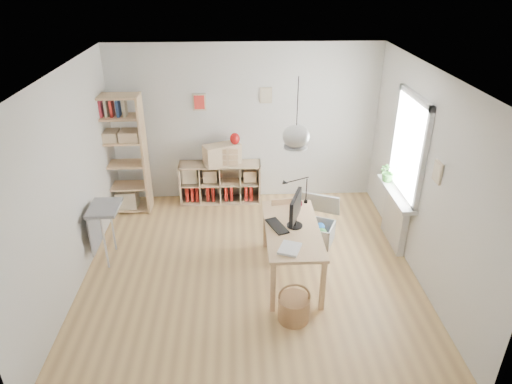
{
  "coord_description": "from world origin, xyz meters",
  "views": [
    {
      "loc": [
        -0.14,
        -5.16,
        3.84
      ],
      "look_at": [
        0.1,
        0.3,
        1.05
      ],
      "focal_mm": 32.0,
      "sensor_mm": 36.0,
      "label": 1
    }
  ],
  "objects_px": {
    "storage_chest": "(314,227)",
    "drawer_chest": "(222,154)",
    "desk": "(292,234)",
    "cube_shelf": "(219,185)",
    "tall_bookshelf": "(120,151)",
    "chair": "(287,225)",
    "monitor": "(295,209)"
  },
  "relations": [
    {
      "from": "chair",
      "to": "cube_shelf",
      "type": "bearing_deg",
      "value": 111.19
    },
    {
      "from": "storage_chest",
      "to": "drawer_chest",
      "type": "height_order",
      "value": "drawer_chest"
    },
    {
      "from": "desk",
      "to": "cube_shelf",
      "type": "bearing_deg",
      "value": 114.61
    },
    {
      "from": "cube_shelf",
      "to": "drawer_chest",
      "type": "xyz_separation_m",
      "value": [
        0.07,
        -0.04,
        0.6
      ]
    },
    {
      "from": "desk",
      "to": "cube_shelf",
      "type": "xyz_separation_m",
      "value": [
        -1.02,
        2.23,
        -0.36
      ]
    },
    {
      "from": "tall_bookshelf",
      "to": "monitor",
      "type": "height_order",
      "value": "tall_bookshelf"
    },
    {
      "from": "desk",
      "to": "tall_bookshelf",
      "type": "xyz_separation_m",
      "value": [
        -2.59,
        1.95,
        0.43
      ]
    },
    {
      "from": "tall_bookshelf",
      "to": "storage_chest",
      "type": "distance_m",
      "value": 3.34
    },
    {
      "from": "desk",
      "to": "monitor",
      "type": "height_order",
      "value": "monitor"
    },
    {
      "from": "monitor",
      "to": "drawer_chest",
      "type": "height_order",
      "value": "monitor"
    },
    {
      "from": "chair",
      "to": "drawer_chest",
      "type": "relative_size",
      "value": 1.37
    },
    {
      "from": "storage_chest",
      "to": "drawer_chest",
      "type": "bearing_deg",
      "value": 161.05
    },
    {
      "from": "tall_bookshelf",
      "to": "drawer_chest",
      "type": "bearing_deg",
      "value": 8.35
    },
    {
      "from": "storage_chest",
      "to": "drawer_chest",
      "type": "xyz_separation_m",
      "value": [
        -1.4,
        1.31,
        0.68
      ]
    },
    {
      "from": "chair",
      "to": "storage_chest",
      "type": "distance_m",
      "value": 0.64
    },
    {
      "from": "desk",
      "to": "chair",
      "type": "height_order",
      "value": "chair"
    },
    {
      "from": "chair",
      "to": "tall_bookshelf",
      "type": "bearing_deg",
      "value": 141.38
    },
    {
      "from": "cube_shelf",
      "to": "tall_bookshelf",
      "type": "distance_m",
      "value": 1.77
    },
    {
      "from": "tall_bookshelf",
      "to": "monitor",
      "type": "distance_m",
      "value": 3.24
    },
    {
      "from": "desk",
      "to": "cube_shelf",
      "type": "relative_size",
      "value": 1.07
    },
    {
      "from": "cube_shelf",
      "to": "chair",
      "type": "bearing_deg",
      "value": -59.24
    },
    {
      "from": "monitor",
      "to": "desk",
      "type": "bearing_deg",
      "value": -112.36
    },
    {
      "from": "tall_bookshelf",
      "to": "cube_shelf",
      "type": "bearing_deg",
      "value": 10.19
    },
    {
      "from": "cube_shelf",
      "to": "tall_bookshelf",
      "type": "xyz_separation_m",
      "value": [
        -1.56,
        -0.28,
        0.79
      ]
    },
    {
      "from": "chair",
      "to": "storage_chest",
      "type": "xyz_separation_m",
      "value": [
        0.45,
        0.37,
        -0.26
      ]
    },
    {
      "from": "cube_shelf",
      "to": "monitor",
      "type": "height_order",
      "value": "monitor"
    },
    {
      "from": "tall_bookshelf",
      "to": "monitor",
      "type": "relative_size",
      "value": 3.98
    },
    {
      "from": "storage_chest",
      "to": "monitor",
      "type": "bearing_deg",
      "value": -92.38
    },
    {
      "from": "chair",
      "to": "drawer_chest",
      "type": "bearing_deg",
      "value": 109.98
    },
    {
      "from": "chair",
      "to": "monitor",
      "type": "xyz_separation_m",
      "value": [
        0.04,
        -0.47,
        0.52
      ]
    },
    {
      "from": "storage_chest",
      "to": "chair",
      "type": "bearing_deg",
      "value": -116.75
    },
    {
      "from": "storage_chest",
      "to": "desk",
      "type": "bearing_deg",
      "value": -93.2
    }
  ]
}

